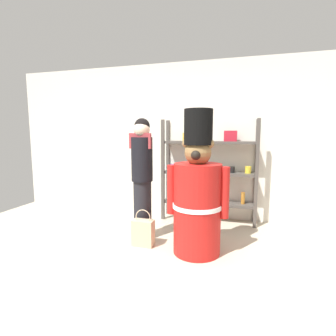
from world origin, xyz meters
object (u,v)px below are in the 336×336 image
object	(u,v)px
merchandise_shelf	(209,170)
shopping_bag	(143,232)
person_shopper	(142,175)
teddy_bear_guard	(197,196)

from	to	relation	value
merchandise_shelf	shopping_bag	xyz separation A→B (m)	(-0.67, -1.23, -0.67)
merchandise_shelf	person_shopper	size ratio (longest dim) A/B	1.01
shopping_bag	merchandise_shelf	bearing A→B (deg)	61.49
merchandise_shelf	person_shopper	bearing A→B (deg)	-127.42
person_shopper	shopping_bag	bearing A→B (deg)	-67.43
person_shopper	teddy_bear_guard	bearing A→B (deg)	-16.49
merchandise_shelf	person_shopper	distance (m)	1.26
merchandise_shelf	teddy_bear_guard	xyz separation A→B (m)	(0.02, -1.23, -0.15)
person_shopper	shopping_bag	world-z (taller)	person_shopper
person_shopper	merchandise_shelf	bearing A→B (deg)	52.58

